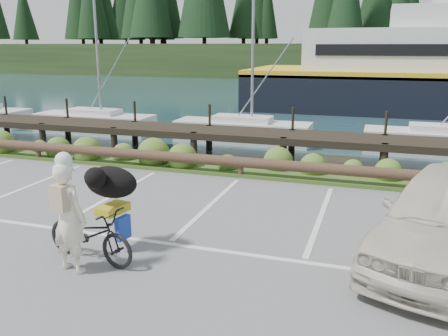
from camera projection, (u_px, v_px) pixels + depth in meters
The scene contains 7 objects.
ground at pixel (177, 236), 9.46m from camera, with size 72.00×72.00×0.00m, color #5D5D60.
harbor_backdrop at pixel (362, 68), 81.57m from camera, with size 170.00×160.00×30.00m.
vegetation_strip at pixel (247, 170), 14.32m from camera, with size 34.00×1.60×0.10m, color #3D5B21.
log_rail at pixel (241, 177), 13.69m from camera, with size 32.00×0.30×0.60m, color #443021, non-canonical shape.
bicycle at pixel (90, 234), 8.27m from camera, with size 0.66×1.89×0.99m, color black.
cyclist at pixel (68, 218), 7.79m from camera, with size 0.69×0.45×1.90m, color #F2ECCD.
dog at pixel (111, 182), 8.59m from camera, with size 1.02×0.50×0.59m, color black.
Camera 1 is at (3.63, -8.09, 3.69)m, focal length 38.00 mm.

